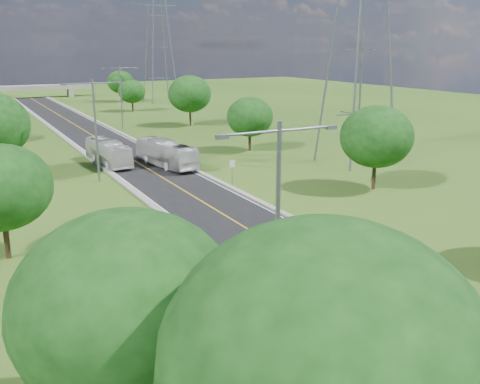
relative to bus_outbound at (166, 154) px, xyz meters
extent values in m
plane|color=#2A4C15|center=(-2.24, 11.83, -1.49)|extent=(260.00, 260.00, 0.00)
cube|color=black|center=(-2.24, 17.83, -1.46)|extent=(8.00, 150.00, 0.06)
cube|color=gray|center=(-6.49, 17.83, -1.38)|extent=(0.50, 150.00, 0.22)
cube|color=gray|center=(2.01, 17.83, -1.38)|extent=(0.50, 150.00, 0.22)
cylinder|color=slate|center=(2.96, -10.17, -0.29)|extent=(0.08, 0.08, 2.40)
cube|color=white|center=(2.96, -10.20, 0.51)|extent=(0.55, 0.04, 0.70)
cube|color=gray|center=(7.76, 91.83, -0.49)|extent=(1.20, 3.00, 2.00)
cube|color=gray|center=(-2.24, 91.83, 1.11)|extent=(30.00, 3.00, 1.20)
cylinder|color=slate|center=(-8.24, -36.17, 3.51)|extent=(0.22, 0.22, 10.00)
cylinder|color=slate|center=(-9.64, -36.17, 8.11)|extent=(2.80, 0.12, 0.12)
cylinder|color=slate|center=(-6.84, -36.17, 8.11)|extent=(2.80, 0.12, 0.12)
cube|color=slate|center=(-10.94, -36.17, 8.06)|extent=(0.50, 0.25, 0.18)
cube|color=slate|center=(-5.54, -36.17, 8.06)|extent=(0.50, 0.25, 0.18)
cylinder|color=slate|center=(-8.24, -3.17, 3.51)|extent=(0.22, 0.22, 10.00)
cylinder|color=slate|center=(-9.64, -3.17, 8.11)|extent=(2.80, 0.12, 0.12)
cylinder|color=slate|center=(-6.84, -3.17, 8.11)|extent=(2.80, 0.12, 0.12)
cube|color=slate|center=(-10.94, -3.17, 8.06)|extent=(0.50, 0.25, 0.18)
cube|color=slate|center=(-5.54, -3.17, 8.06)|extent=(0.50, 0.25, 0.18)
cylinder|color=slate|center=(3.76, 29.83, 3.51)|extent=(0.22, 0.22, 10.00)
cylinder|color=slate|center=(2.36, 29.83, 8.11)|extent=(2.80, 0.12, 0.12)
cylinder|color=slate|center=(5.16, 29.83, 8.11)|extent=(2.80, 0.12, 0.12)
cube|color=slate|center=(1.06, 29.83, 8.06)|extent=(0.50, 0.25, 0.18)
cube|color=slate|center=(6.46, 29.83, 8.06)|extent=(0.50, 0.25, 0.18)
cube|color=slate|center=(23.76, 66.83, 20.35)|extent=(9.00, 0.25, 0.25)
ellipsoid|color=#123A0F|center=(-16.24, -40.17, 3.78)|extent=(7.14, 7.14, 6.07)
cylinder|color=black|center=(-18.24, -20.17, -0.14)|extent=(0.36, 0.36, 2.70)
ellipsoid|color=#123A0F|center=(-18.24, -20.17, 3.16)|extent=(6.30, 6.30, 5.36)
ellipsoid|color=#123A0F|center=(-13.24, -46.17, 4.40)|extent=(7.98, 7.98, 6.78)
cylinder|color=black|center=(13.76, -18.17, -0.05)|extent=(0.36, 0.36, 2.88)
ellipsoid|color=#123A0F|center=(13.76, -18.17, 3.47)|extent=(6.72, 6.72, 5.71)
cylinder|color=black|center=(12.76, 3.83, -0.23)|extent=(0.36, 0.36, 2.52)
ellipsoid|color=#123A0F|center=(12.76, 3.83, 2.85)|extent=(5.88, 5.88, 5.00)
cylinder|color=black|center=(14.76, 27.83, 0.04)|extent=(0.36, 0.36, 3.06)
ellipsoid|color=#123A0F|center=(14.76, 27.83, 3.78)|extent=(7.14, 7.14, 6.07)
cylinder|color=black|center=(12.26, 51.83, -0.32)|extent=(0.36, 0.36, 2.34)
ellipsoid|color=#123A0F|center=(12.26, 51.83, 2.54)|extent=(5.46, 5.46, 4.64)
cylinder|color=black|center=(15.76, 71.83, -0.14)|extent=(0.36, 0.36, 2.70)
ellipsoid|color=#123A0F|center=(15.76, 71.83, 3.16)|extent=(6.30, 6.30, 5.36)
imported|color=silver|center=(0.00, 0.00, 0.00)|extent=(3.87, 10.50, 2.86)
imported|color=silver|center=(-5.34, 4.19, -0.08)|extent=(2.98, 9.82, 2.69)
camera|label=1|loc=(-20.23, -55.01, 11.57)|focal=40.00mm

